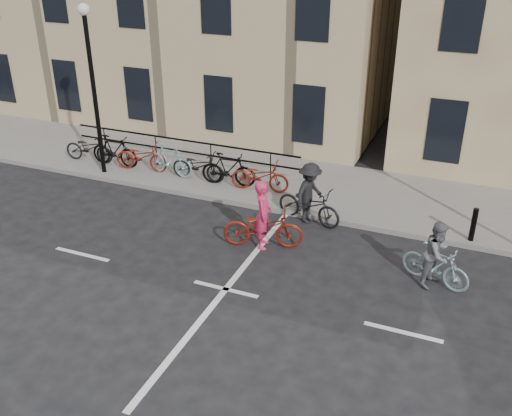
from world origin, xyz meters
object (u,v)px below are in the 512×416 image
at_px(lamp_post, 91,70).
at_px(cyclist_grey, 437,260).
at_px(cyclist_dark, 309,199).
at_px(cyclist_pink, 263,224).

relative_size(lamp_post, cyclist_grey, 3.10).
xyz_separation_m(cyclist_grey, cyclist_dark, (-3.62, 1.84, 0.04)).
bearing_deg(cyclist_grey, cyclist_pink, 108.59).
distance_m(cyclist_pink, cyclist_grey, 4.29).
relative_size(lamp_post, cyclist_dark, 2.56).
xyz_separation_m(lamp_post, cyclist_grey, (10.84, -2.34, -2.85)).
bearing_deg(cyclist_dark, cyclist_grey, -102.73).
bearing_deg(lamp_post, cyclist_grey, -12.16).
bearing_deg(cyclist_grey, lamp_post, 97.54).
bearing_deg(cyclist_dark, lamp_post, 100.21).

